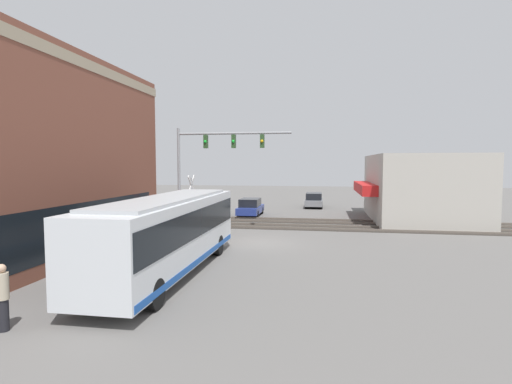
% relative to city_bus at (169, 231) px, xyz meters
% --- Properties ---
extents(ground_plane, '(120.00, 120.00, 0.00)m').
position_rel_city_bus_xyz_m(ground_plane, '(7.06, -2.80, -1.78)').
color(ground_plane, '#605E5B').
extents(brick_building, '(14.88, 10.06, 9.81)m').
position_rel_city_bus_xyz_m(brick_building, '(2.24, 9.69, 3.12)').
color(brick_building, brown).
rests_on(brick_building, ground).
extents(shop_building, '(12.03, 8.63, 5.32)m').
position_rel_city_bus_xyz_m(shop_building, '(18.38, -13.97, 0.88)').
color(shop_building, '#B2ADA3').
rests_on(shop_building, ground).
extents(city_bus, '(11.68, 2.59, 3.22)m').
position_rel_city_bus_xyz_m(city_bus, '(0.00, 0.00, 0.00)').
color(city_bus, silver).
rests_on(city_bus, ground).
extents(traffic_signal_gantry, '(0.42, 7.99, 7.07)m').
position_rel_city_bus_xyz_m(traffic_signal_gantry, '(11.10, 1.26, 3.48)').
color(traffic_signal_gantry, gray).
rests_on(traffic_signal_gantry, ground).
extents(crossing_signal, '(1.41, 1.18, 3.81)m').
position_rel_city_bus_xyz_m(crossing_signal, '(11.36, 2.85, 0.51)').
color(crossing_signal, gray).
rests_on(crossing_signal, ground).
extents(rail_track_near, '(2.60, 60.00, 0.15)m').
position_rel_city_bus_xyz_m(rail_track_near, '(13.06, -2.80, -1.75)').
color(rail_track_near, '#332D28').
rests_on(rail_track_near, ground).
extents(rail_track_far, '(2.60, 60.00, 0.15)m').
position_rel_city_bus_xyz_m(rail_track_far, '(16.26, -2.80, -1.75)').
color(rail_track_far, '#332D28').
rests_on(rail_track_far, ground).
extents(parked_car_blue, '(4.43, 1.82, 1.54)m').
position_rel_city_bus_xyz_m(parked_car_blue, '(18.95, -0.00, -1.07)').
color(parked_car_blue, navy).
rests_on(parked_car_blue, ground).
extents(parked_car_grey, '(4.81, 1.82, 1.54)m').
position_rel_city_bus_xyz_m(parked_car_grey, '(27.01, -5.40, -1.07)').
color(parked_car_grey, slate).
rests_on(parked_car_grey, ground).
extents(pedestrian_at_crossing, '(0.34, 0.34, 1.66)m').
position_rel_city_bus_xyz_m(pedestrian_at_crossing, '(12.26, 1.50, -0.94)').
color(pedestrian_at_crossing, black).
rests_on(pedestrian_at_crossing, ground).
extents(pedestrian_by_lamp, '(0.34, 0.34, 1.87)m').
position_rel_city_bus_xyz_m(pedestrian_by_lamp, '(-6.23, 2.30, -0.82)').
color(pedestrian_by_lamp, black).
rests_on(pedestrian_by_lamp, ground).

